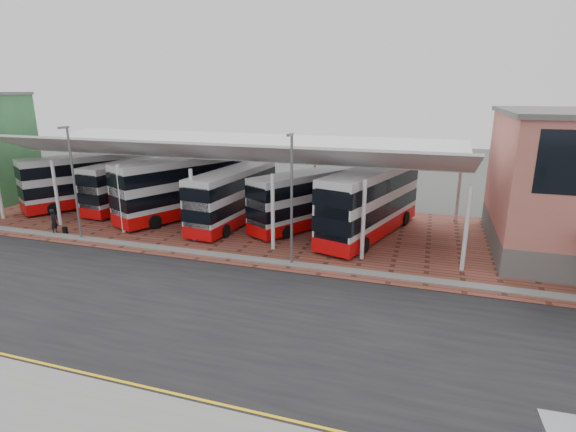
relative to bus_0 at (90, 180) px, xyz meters
name	(u,v)px	position (x,y,z in m)	size (l,w,h in m)	color
ground	(216,305)	(19.98, -14.46, -2.40)	(140.00, 140.00, 0.00)	#41443F
road	(207,314)	(19.98, -15.46, -2.39)	(120.00, 14.00, 0.02)	black
forecourt	(318,232)	(21.98, -1.46, -2.37)	(72.00, 16.00, 0.06)	brown
sidewalk	(89,426)	(19.98, -23.46, -2.33)	(120.00, 4.00, 0.14)	slate
north_kerb	(261,260)	(19.98, -8.26, -2.33)	(120.00, 0.80, 0.14)	slate
yellow_line_near	(128,389)	(19.98, -21.46, -2.38)	(120.00, 0.12, 0.01)	yellow
yellow_line_far	(133,384)	(19.98, -21.16, -2.38)	(120.00, 0.12, 0.01)	yellow
canopy	(225,150)	(13.98, -0.52, 3.40)	(37.00, 11.63, 7.07)	silver
lamp_west	(73,180)	(5.98, -8.18, 1.96)	(0.16, 0.90, 8.07)	slate
lamp_east	(291,196)	(21.98, -8.18, 1.96)	(0.16, 0.90, 8.07)	slate
bus_0	(90,180)	(0.00, 0.00, 0.00)	(8.25, 11.11, 4.71)	silver
bus_1	(132,184)	(3.99, 0.74, -0.23)	(3.34, 10.50, 4.26)	silver
bus_2	(185,187)	(10.13, -0.48, 0.12)	(7.61, 12.03, 4.95)	silver
bus_3	(233,197)	(14.95, -1.22, -0.17)	(3.39, 10.79, 4.37)	silver
bus_4	(308,199)	(20.83, -0.13, -0.19)	(7.33, 10.28, 4.32)	silver
bus_5	(371,202)	(25.72, -0.82, 0.12)	(6.02, 12.29, 4.94)	silver
pedestrian	(54,221)	(3.30, -7.80, -1.41)	(0.68, 0.45, 1.87)	black
suitcase	(65,230)	(4.10, -7.70, -2.07)	(0.31, 0.22, 0.54)	black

